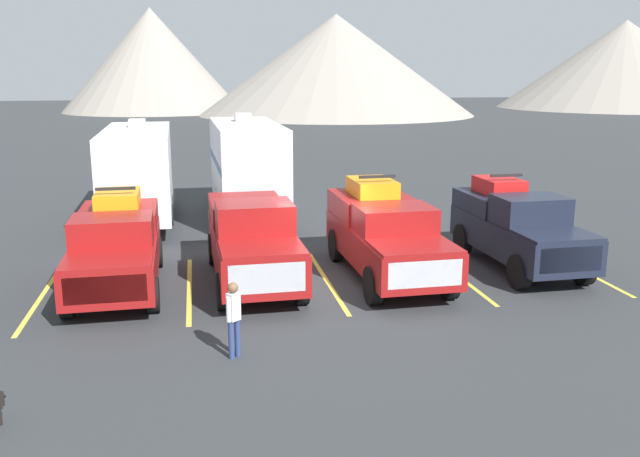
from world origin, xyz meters
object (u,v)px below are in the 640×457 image
pickup_truck_a (116,244)px  camper_trailer_b (247,164)px  person_a (234,315)px  pickup_truck_b (252,239)px  pickup_truck_d (517,226)px  pickup_truck_c (385,232)px  camper_trailer_a (138,169)px

pickup_truck_a → camper_trailer_b: 8.91m
person_a → camper_trailer_b: bearing=84.4°
pickup_truck_b → pickup_truck_d: bearing=0.5°
pickup_truck_d → person_a: 9.67m
person_a → pickup_truck_c: bearing=47.8°
pickup_truck_c → camper_trailer_a: 10.83m
pickup_truck_c → pickup_truck_d: bearing=3.0°
pickup_truck_b → pickup_truck_c: 3.57m
pickup_truck_b → camper_trailer_a: bearing=113.3°
camper_trailer_a → camper_trailer_b: (3.96, -0.02, 0.09)m
pickup_truck_b → camper_trailer_a: 8.81m
pickup_truck_a → pickup_truck_b: size_ratio=0.96×
pickup_truck_a → camper_trailer_a: camper_trailer_a is taller
pickup_truck_d → camper_trailer_b: camper_trailer_b is taller
person_a → camper_trailer_a: bearing=101.7°
pickup_truck_c → person_a: 6.48m
pickup_truck_b → person_a: (-0.78, -4.94, -0.27)m
pickup_truck_d → pickup_truck_a: bearing=179.8°
pickup_truck_a → camper_trailer_a: (0.00, 7.95, 0.83)m
pickup_truck_d → camper_trailer_a: (-10.96, 7.99, 0.77)m
pickup_truck_c → camper_trailer_b: bearing=110.6°
camper_trailer_b → person_a: (-1.27, -12.97, -1.16)m
pickup_truck_a → pickup_truck_c: (7.04, -0.25, 0.08)m
pickup_truck_a → pickup_truck_b: bearing=-1.8°
pickup_truck_d → camper_trailer_a: bearing=143.9°
pickup_truck_a → pickup_truck_c: 7.04m
pickup_truck_a → pickup_truck_b: 3.47m
pickup_truck_b → pickup_truck_d: (7.49, 0.07, 0.03)m
pickup_truck_c → camper_trailer_b: (-3.07, 8.17, 0.83)m
pickup_truck_d → camper_trailer_b: (-7.00, 7.96, 0.86)m
pickup_truck_a → pickup_truck_d: 10.96m
camper_trailer_b → person_a: bearing=-95.6°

